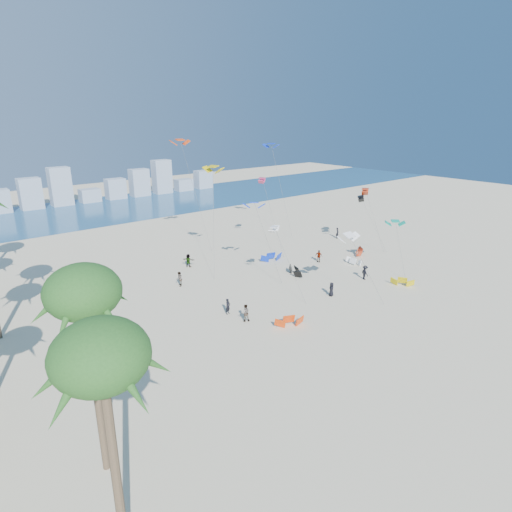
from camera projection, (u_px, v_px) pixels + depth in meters
ground at (352, 363)px, 35.10m from camera, size 220.00×220.00×0.00m
ocean at (71, 214)px, 87.86m from camera, size 220.00×220.00×0.00m
kitesurfer_near at (228, 306)px, 43.48m from camera, size 0.70×0.56×1.65m
kitesurfer_mid at (245, 313)px, 41.93m from camera, size 1.07×0.98×1.76m
kitesurfers_far at (273, 265)px, 55.14m from camera, size 31.23×19.72×1.80m
grounded_kites at (321, 270)px, 54.53m from camera, size 26.03×19.17×1.03m
flying_kites at (292, 184)px, 56.97m from camera, size 25.86×32.39×16.52m
distant_skyline at (49, 193)px, 93.51m from camera, size 85.00×3.00×8.40m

